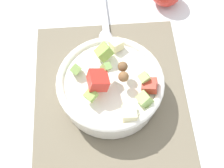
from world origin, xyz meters
The scene contains 4 objects.
ground_plane centered at (0.00, 0.00, 0.00)m, with size 2.40×2.40×0.00m, color silver.
placemat centered at (0.00, 0.00, 0.00)m, with size 0.45×0.35×0.01m, color #756B56.
salad_bowl centered at (0.01, 0.00, 0.05)m, with size 0.24×0.24×0.13m.
serving_spoon centered at (0.22, 0.00, 0.01)m, with size 0.23×0.04×0.01m.
Camera 1 is at (-0.33, 0.02, 0.68)m, focal length 51.85 mm.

